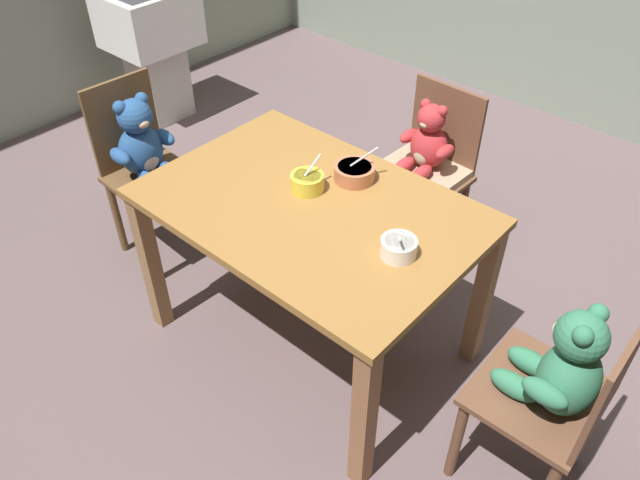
% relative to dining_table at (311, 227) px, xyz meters
% --- Properties ---
extents(ground_plane, '(5.20, 5.20, 0.04)m').
position_rel_dining_table_xyz_m(ground_plane, '(0.00, 0.00, -0.62)').
color(ground_plane, '#604E4F').
extents(dining_table, '(1.19, 0.81, 0.71)m').
position_rel_dining_table_xyz_m(dining_table, '(0.00, 0.00, 0.00)').
color(dining_table, olive).
rests_on(dining_table, ground_plane).
extents(teddy_chair_near_left, '(0.38, 0.38, 0.85)m').
position_rel_dining_table_xyz_m(teddy_chair_near_left, '(-0.97, -0.05, -0.06)').
color(teddy_chair_near_left, brown).
rests_on(teddy_chair_near_left, ground_plane).
extents(teddy_chair_near_right, '(0.37, 0.40, 0.81)m').
position_rel_dining_table_xyz_m(teddy_chair_near_right, '(0.97, 0.03, -0.07)').
color(teddy_chair_near_right, brown).
rests_on(teddy_chair_near_right, ground_plane).
extents(teddy_chair_far_center, '(0.41, 0.41, 0.81)m').
position_rel_dining_table_xyz_m(teddy_chair_far_center, '(-0.02, 0.78, -0.10)').
color(teddy_chair_far_center, brown).
rests_on(teddy_chair_far_center, ground_plane).
extents(porridge_bowl_white_near_right, '(0.12, 0.12, 0.12)m').
position_rel_dining_table_xyz_m(porridge_bowl_white_near_right, '(0.39, -0.02, 0.14)').
color(porridge_bowl_white_near_right, white).
rests_on(porridge_bowl_white_near_right, dining_table).
extents(porridge_bowl_yellow_center, '(0.12, 0.13, 0.12)m').
position_rel_dining_table_xyz_m(porridge_bowl_yellow_center, '(-0.07, 0.06, 0.14)').
color(porridge_bowl_yellow_center, yellow).
rests_on(porridge_bowl_yellow_center, dining_table).
extents(porridge_bowl_terracotta_far_center, '(0.15, 0.15, 0.13)m').
position_rel_dining_table_xyz_m(porridge_bowl_terracotta_far_center, '(0.02, 0.22, 0.14)').
color(porridge_bowl_terracotta_far_center, '#B76846').
rests_on(porridge_bowl_terracotta_far_center, dining_table).
extents(sink_basin, '(0.46, 0.50, 0.82)m').
position_rel_dining_table_xyz_m(sink_basin, '(-2.05, 0.79, -0.07)').
color(sink_basin, '#B7B2A8').
rests_on(sink_basin, ground_plane).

